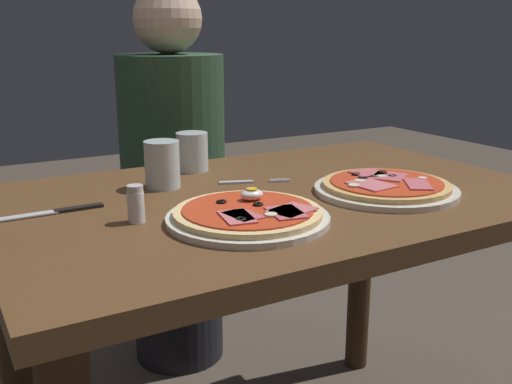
{
  "coord_description": "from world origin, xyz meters",
  "views": [
    {
      "loc": [
        -0.62,
        -1.0,
        1.05
      ],
      "look_at": [
        -0.09,
        -0.07,
        0.75
      ],
      "focal_mm": 41.26,
      "sensor_mm": 36.0,
      "label": 1
    }
  ],
  "objects": [
    {
      "name": "dining_table",
      "position": [
        0.0,
        0.0,
        0.6
      ],
      "size": [
        1.13,
        0.74,
        0.72
      ],
      "color": "brown",
      "rests_on": "ground"
    },
    {
      "name": "pizza_foreground",
      "position": [
        -0.14,
        -0.14,
        0.73
      ],
      "size": [
        0.29,
        0.29,
        0.05
      ],
      "color": "silver",
      "rests_on": "dining_table"
    },
    {
      "name": "pizza_across_left",
      "position": [
        0.2,
        -0.11,
        0.73
      ],
      "size": [
        0.3,
        0.3,
        0.03
      ],
      "color": "silver",
      "rests_on": "dining_table"
    },
    {
      "name": "water_glass_near",
      "position": [
        -0.07,
        0.27,
        0.76
      ],
      "size": [
        0.08,
        0.08,
        0.09
      ],
      "color": "silver",
      "rests_on": "dining_table"
    },
    {
      "name": "water_glass_far",
      "position": [
        -0.19,
        0.16,
        0.76
      ],
      "size": [
        0.08,
        0.08,
        0.1
      ],
      "color": "silver",
      "rests_on": "dining_table"
    },
    {
      "name": "fork",
      "position": [
        -0.01,
        0.1,
        0.72
      ],
      "size": [
        0.15,
        0.07,
        0.0
      ],
      "color": "silver",
      "rests_on": "dining_table"
    },
    {
      "name": "knife",
      "position": [
        -0.42,
        0.08,
        0.72
      ],
      "size": [
        0.2,
        0.02,
        0.01
      ],
      "color": "silver",
      "rests_on": "dining_table"
    },
    {
      "name": "salt_shaker",
      "position": [
        -0.31,
        -0.05,
        0.75
      ],
      "size": [
        0.03,
        0.03,
        0.07
      ],
      "color": "white",
      "rests_on": "dining_table"
    },
    {
      "name": "diner_person",
      "position": [
        0.04,
        0.66,
        0.56
      ],
      "size": [
        0.32,
        0.32,
        1.18
      ],
      "rotation": [
        0.0,
        0.0,
        3.14
      ],
      "color": "black",
      "rests_on": "ground"
    }
  ]
}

